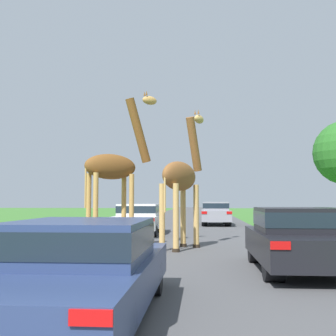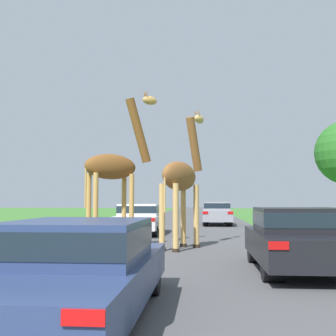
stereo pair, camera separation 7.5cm
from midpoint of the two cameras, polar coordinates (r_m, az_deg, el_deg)
name	(u,v)px [view 2 (the right image)]	position (r m, az deg, el deg)	size (l,w,h in m)	color
road	(190,221)	(31.68, 3.07, -7.15)	(8.00, 120.00, 0.00)	#4C4C4F
giraffe_near_road	(182,179)	(13.50, 2.03, -1.50)	(1.53, 2.56, 4.68)	tan
giraffe_companion	(116,168)	(13.74, -6.92, 0.01)	(2.32, 2.00, 5.29)	tan
car_lead_maroon	(78,265)	(5.81, -11.69, -12.80)	(1.85, 4.78, 1.27)	navy
car_queue_right	(140,218)	(19.31, -3.73, -6.74)	(1.93, 4.63, 1.36)	silver
car_queue_left	(217,213)	(26.63, 6.69, -6.01)	(1.75, 4.55, 1.43)	gray
car_far_ahead	(298,237)	(9.74, 17.46, -8.95)	(1.92, 4.16, 1.37)	black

